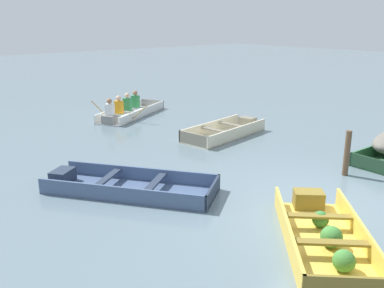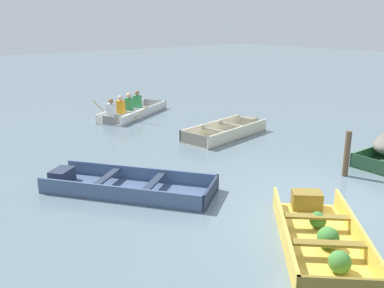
% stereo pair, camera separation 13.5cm
% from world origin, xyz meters
% --- Properties ---
extents(ground_plane, '(80.00, 80.00, 0.00)m').
position_xyz_m(ground_plane, '(0.00, 0.00, 0.00)').
color(ground_plane, slate).
extents(dinghy_yellow_foreground, '(2.91, 2.92, 0.38)m').
position_xyz_m(dinghy_yellow_foreground, '(-1.02, -0.80, 0.14)').
color(dinghy_yellow_foreground, '#E5BC47').
rests_on(dinghy_yellow_foreground, ground).
extents(skiff_cream_near_moored, '(3.01, 1.48, 0.37)m').
position_xyz_m(skiff_cream_near_moored, '(2.44, 4.79, 0.13)').
color(skiff_cream_near_moored, beige).
rests_on(skiff_cream_near_moored, ground).
extents(skiff_slate_blue_far_moored, '(2.95, 3.55, 0.33)m').
position_xyz_m(skiff_slate_blue_far_moored, '(-2.28, 3.08, 0.11)').
color(skiff_slate_blue_far_moored, '#475B7F').
rests_on(skiff_slate_blue_far_moored, ground).
extents(rowboat_white_with_crew, '(3.43, 2.63, 0.89)m').
position_xyz_m(rowboat_white_with_crew, '(1.55, 8.91, 0.22)').
color(rowboat_white_with_crew, white).
rests_on(rowboat_white_with_crew, ground).
extents(mooring_post, '(0.13, 0.13, 1.04)m').
position_xyz_m(mooring_post, '(2.02, 0.60, 0.52)').
color(mooring_post, brown).
rests_on(mooring_post, ground).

